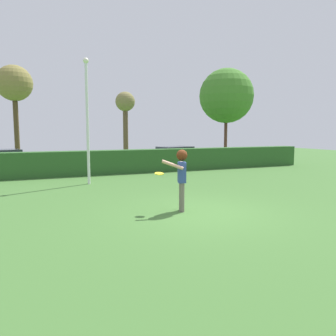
{
  "coord_description": "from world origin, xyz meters",
  "views": [
    {
      "loc": [
        -4.4,
        -8.0,
        2.3
      ],
      "look_at": [
        -0.38,
        1.36,
        1.15
      ],
      "focal_mm": 35.02,
      "sensor_mm": 36.0,
      "label": 1
    }
  ],
  "objects": [
    {
      "name": "bare_elm_tree",
      "position": [
        -5.08,
        18.89,
        5.68
      ],
      "size": [
        2.6,
        2.6,
        7.09
      ],
      "color": "brown",
      "rests_on": "ground"
    },
    {
      "name": "hedge_row",
      "position": [
        0.0,
        9.44,
        0.64
      ],
      "size": [
        24.48,
        0.9,
        1.27
      ],
      "primitive_type": "cube",
      "color": "#2C5825",
      "rests_on": "ground"
    },
    {
      "name": "lamppost",
      "position": [
        -1.98,
        6.4,
        3.0
      ],
      "size": [
        0.24,
        0.24,
        5.37
      ],
      "color": "silver",
      "rests_on": "ground"
    },
    {
      "name": "parked_car_silver",
      "position": [
        4.94,
        12.51,
        0.69
      ],
      "size": [
        4.49,
        2.66,
        1.25
      ],
      "color": "#B7B7BC",
      "rests_on": "ground"
    },
    {
      "name": "person",
      "position": [
        -0.38,
        0.37,
        1.12
      ],
      "size": [
        0.82,
        0.54,
        1.78
      ],
      "color": "#6E645A",
      "rests_on": "ground"
    },
    {
      "name": "ground_plane",
      "position": [
        0.0,
        0.0,
        0.0
      ],
      "size": [
        60.0,
        60.0,
        0.0
      ],
      "primitive_type": "plane",
      "color": "#416E31"
    },
    {
      "name": "oak_tree",
      "position": [
        2.88,
        17.54,
        4.25
      ],
      "size": [
        1.54,
        1.54,
        5.41
      ],
      "color": "brown",
      "rests_on": "ground"
    },
    {
      "name": "willow_tree",
      "position": [
        10.09,
        14.14,
        5.04
      ],
      "size": [
        4.23,
        4.23,
        7.16
      ],
      "color": "brown",
      "rests_on": "ground"
    },
    {
      "name": "frisbee",
      "position": [
        -1.01,
        0.53,
        1.1
      ],
      "size": [
        0.26,
        0.26,
        0.06
      ],
      "color": "yellow"
    }
  ]
}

